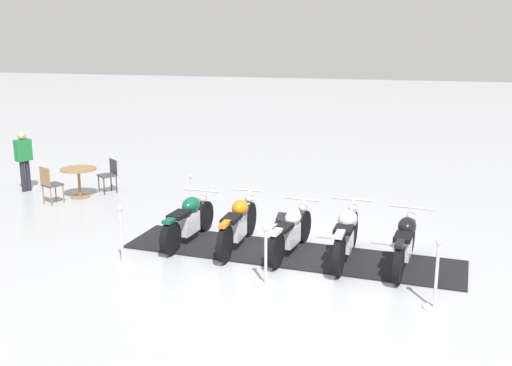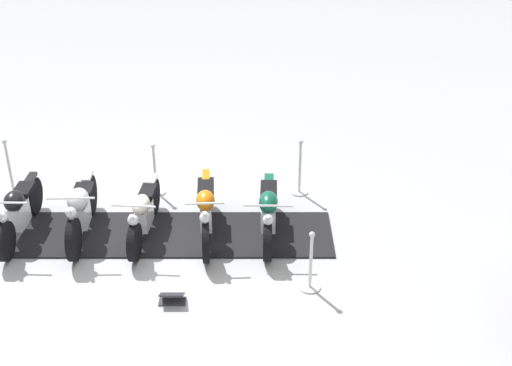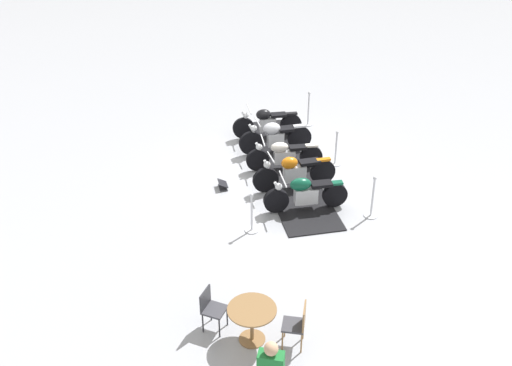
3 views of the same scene
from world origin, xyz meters
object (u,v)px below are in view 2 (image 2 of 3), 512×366
at_px(stanchion_left_mid, 155,178).
at_px(stanchion_right_rear, 310,271).
at_px(motorcycle_copper, 206,210).
at_px(motorcycle_forest, 268,212).
at_px(motorcycle_chrome, 81,210).
at_px(info_placard, 172,298).
at_px(motorcycle_cream, 143,213).
at_px(stanchion_left_rear, 300,176).
at_px(motorcycle_black, 18,211).
at_px(stanchion_left_front, 11,176).

relative_size(stanchion_left_mid, stanchion_right_rear, 1.02).
distance_m(motorcycle_copper, motorcycle_forest, 1.06).
relative_size(motorcycle_chrome, info_placard, 5.15).
bearing_deg(motorcycle_cream, stanchion_right_rear, 66.24).
distance_m(motorcycle_chrome, info_placard, 2.53).
bearing_deg(motorcycle_chrome, stanchion_left_mid, 143.62).
bearing_deg(motorcycle_forest, motorcycle_chrome, -88.22).
xyz_separation_m(motorcycle_cream, stanchion_left_rear, (2.87, 1.23, -0.10)).
xyz_separation_m(motorcycle_forest, info_placard, (-1.64, -1.65, -0.42)).
bearing_deg(motorcycle_copper, motorcycle_black, -93.05).
height_order(motorcycle_chrome, motorcycle_copper, motorcycle_chrome).
xyz_separation_m(motorcycle_copper, stanchion_left_front, (-3.62, 1.89, -0.16)).
relative_size(motorcycle_black, motorcycle_copper, 0.95).
xyz_separation_m(motorcycle_chrome, info_placard, (1.51, -1.97, -0.46)).
distance_m(motorcycle_forest, stanchion_left_front, 5.08).
distance_m(stanchion_left_front, info_placard, 4.75).
relative_size(motorcycle_forest, stanchion_left_rear, 1.90).
relative_size(motorcycle_chrome, stanchion_left_rear, 1.95).
relative_size(motorcycle_copper, stanchion_left_rear, 2.02).
xyz_separation_m(motorcycle_chrome, stanchion_left_front, (-1.51, 1.68, -0.17)).
bearing_deg(stanchion_left_rear, stanchion_right_rear, -95.81).
bearing_deg(info_placard, motorcycle_copper, -102.75).
xyz_separation_m(stanchion_left_mid, stanchion_left_front, (-2.72, 0.28, 0.05)).
xyz_separation_m(motorcycle_forest, stanchion_right_rear, (0.47, -1.51, -0.16)).
bearing_deg(motorcycle_cream, info_placard, 24.12).
distance_m(motorcycle_cream, info_placard, 1.96).
distance_m(motorcycle_black, stanchion_left_front, 1.64).
bearing_deg(info_placard, motorcycle_chrome, -46.61).
height_order(stanchion_left_mid, stanchion_right_rear, stanchion_left_mid).
distance_m(motorcycle_copper, stanchion_left_mid, 1.86).
relative_size(stanchion_left_front, info_placard, 2.67).
bearing_deg(stanchion_left_front, motorcycle_forest, -23.17).
height_order(motorcycle_chrome, stanchion_left_rear, stanchion_left_rear).
bearing_deg(stanchion_left_rear, motorcycle_copper, -143.66).
xyz_separation_m(motorcycle_cream, stanchion_left_front, (-2.56, 1.79, -0.11)).
xyz_separation_m(motorcycle_cream, info_placard, (0.47, -1.86, -0.39)).
bearing_deg(info_placard, stanchion_left_mid, -78.94).
xyz_separation_m(stanchion_left_front, stanchion_right_rear, (5.14, -3.51, -0.03)).
xyz_separation_m(stanchion_left_rear, stanchion_left_front, (-5.44, 0.55, -0.00)).
relative_size(motorcycle_cream, stanchion_left_front, 1.89).
relative_size(stanchion_left_mid, info_placard, 2.46).
xyz_separation_m(motorcycle_cream, stanchion_left_mid, (0.16, 1.51, -0.15)).
height_order(motorcycle_black, stanchion_left_rear, stanchion_left_rear).
height_order(stanchion_left_mid, stanchion_left_front, stanchion_left_front).
bearing_deg(motorcycle_chrome, stanchion_left_front, -133.72).
bearing_deg(motorcycle_copper, stanchion_left_front, -114.86).
height_order(motorcycle_forest, stanchion_left_front, stanchion_left_front).
bearing_deg(motorcycle_black, motorcycle_chrome, 91.67).
bearing_deg(stanchion_left_rear, info_placard, -127.89).
bearing_deg(stanchion_right_rear, info_placard, -176.26).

